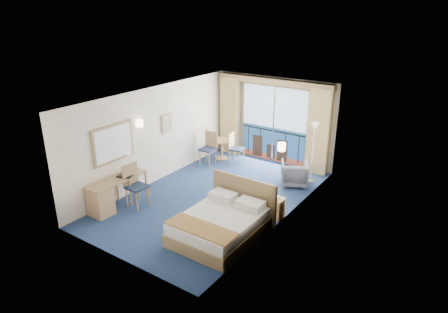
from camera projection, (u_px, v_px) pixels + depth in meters
floor at (214, 197)px, 10.49m from camera, size 6.50×6.50×0.00m
room_walls at (214, 133)px, 9.85m from camera, size 4.04×6.54×2.72m
balcony_door at (273, 126)px, 12.56m from camera, size 2.36×0.03×2.52m
curtain_left at (230, 116)px, 13.21m from camera, size 0.65×0.22×2.55m
curtain_right at (319, 132)px, 11.58m from camera, size 0.65×0.22×2.55m
pelmet at (274, 81)px, 11.95m from camera, size 3.80×0.25×0.18m
mirror at (113, 143)px, 9.82m from camera, size 0.05×1.25×0.95m
wall_print at (167, 123)px, 11.30m from camera, size 0.04×0.42×0.52m
sconce_left at (140, 123)px, 10.39m from camera, size 0.18×0.18×0.18m
sconce_right at (282, 147)px, 8.69m from camera, size 0.18×0.18×0.18m
bed at (221, 224)px, 8.65m from camera, size 1.69×2.00×1.06m
nightstand at (275, 208)px, 9.45m from camera, size 0.37×0.36×0.49m
phone at (276, 197)px, 9.34m from camera, size 0.18×0.15×0.07m
armchair at (294, 174)px, 11.11m from camera, size 0.98×0.99×0.67m
floor_lamp at (314, 138)px, 10.93m from camera, size 0.24×0.24×1.75m
desk at (104, 197)px, 9.59m from camera, size 0.54×1.58×0.74m
desk_chair at (134, 183)px, 9.90m from camera, size 0.50×0.49×1.09m
folder at (125, 176)px, 9.94m from camera, size 0.42×0.37×0.03m
desk_lamp at (129, 158)px, 10.08m from camera, size 0.13×0.13×0.48m
round_table at (222, 145)px, 12.92m from camera, size 0.72×0.72×0.65m
table_chair_a at (234, 146)px, 12.62m from camera, size 0.49×0.48×0.97m
table_chair_b at (209, 146)px, 12.53m from camera, size 0.46×0.47×1.03m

